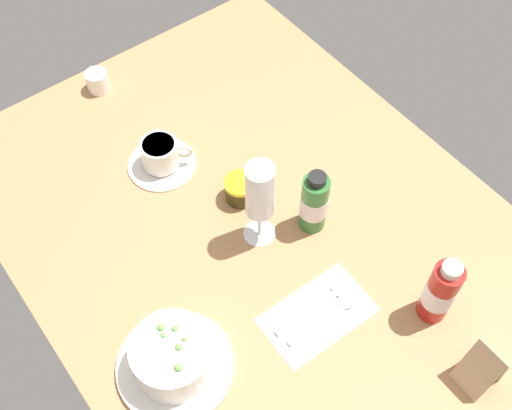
{
  "coord_description": "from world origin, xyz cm",
  "views": [
    {
      "loc": [
        53.36,
        -39.7,
        101.57
      ],
      "look_at": [
        1.7,
        -0.15,
        6.92
      ],
      "focal_mm": 44.73,
      "sensor_mm": 36.0,
      "label": 1
    }
  ],
  "objects_px": {
    "porridge_bowl": "(173,358)",
    "sauce_bottle_green": "(314,203)",
    "sauce_bottle_red": "(440,292)",
    "menu_card": "(484,366)",
    "wine_glass": "(260,194)",
    "creamer_jug": "(97,81)",
    "jam_jar": "(241,189)",
    "cutlery_setting": "(320,313)",
    "coffee_cup": "(161,156)"
  },
  "relations": [
    {
      "from": "porridge_bowl",
      "to": "sauce_bottle_green",
      "type": "xyz_separation_m",
      "value": [
        -0.08,
        0.36,
        0.02
      ]
    },
    {
      "from": "sauce_bottle_red",
      "to": "menu_card",
      "type": "distance_m",
      "value": 0.13
    },
    {
      "from": "sauce_bottle_red",
      "to": "sauce_bottle_green",
      "type": "distance_m",
      "value": 0.27
    },
    {
      "from": "porridge_bowl",
      "to": "wine_glass",
      "type": "distance_m",
      "value": 0.31
    },
    {
      "from": "creamer_jug",
      "to": "jam_jar",
      "type": "height_order",
      "value": "creamer_jug"
    },
    {
      "from": "cutlery_setting",
      "to": "menu_card",
      "type": "height_order",
      "value": "menu_card"
    },
    {
      "from": "sauce_bottle_green",
      "to": "menu_card",
      "type": "relative_size",
      "value": 1.29
    },
    {
      "from": "porridge_bowl",
      "to": "coffee_cup",
      "type": "relative_size",
      "value": 1.41
    },
    {
      "from": "porridge_bowl",
      "to": "sauce_bottle_green",
      "type": "height_order",
      "value": "sauce_bottle_green"
    },
    {
      "from": "porridge_bowl",
      "to": "sauce_bottle_red",
      "type": "bearing_deg",
      "value": 65.79
    },
    {
      "from": "porridge_bowl",
      "to": "menu_card",
      "type": "xyz_separation_m",
      "value": [
        0.31,
        0.38,
        0.01
      ]
    },
    {
      "from": "porridge_bowl",
      "to": "cutlery_setting",
      "type": "distance_m",
      "value": 0.26
    },
    {
      "from": "wine_glass",
      "to": "jam_jar",
      "type": "xyz_separation_m",
      "value": [
        -0.09,
        0.02,
        -0.1
      ]
    },
    {
      "from": "creamer_jug",
      "to": "wine_glass",
      "type": "height_order",
      "value": "wine_glass"
    },
    {
      "from": "porridge_bowl",
      "to": "coffee_cup",
      "type": "xyz_separation_m",
      "value": [
        -0.37,
        0.21,
        -0.01
      ]
    },
    {
      "from": "creamer_jug",
      "to": "jam_jar",
      "type": "xyz_separation_m",
      "value": [
        0.43,
        0.07,
        0.0
      ]
    },
    {
      "from": "jam_jar",
      "to": "sauce_bottle_green",
      "type": "relative_size",
      "value": 0.43
    },
    {
      "from": "jam_jar",
      "to": "creamer_jug",
      "type": "bearing_deg",
      "value": -170.32
    },
    {
      "from": "cutlery_setting",
      "to": "menu_card",
      "type": "distance_m",
      "value": 0.28
    },
    {
      "from": "coffee_cup",
      "to": "sauce_bottle_green",
      "type": "relative_size",
      "value": 0.95
    },
    {
      "from": "coffee_cup",
      "to": "wine_glass",
      "type": "bearing_deg",
      "value": 12.77
    },
    {
      "from": "creamer_jug",
      "to": "menu_card",
      "type": "relative_size",
      "value": 0.51
    },
    {
      "from": "sauce_bottle_red",
      "to": "jam_jar",
      "type": "bearing_deg",
      "value": -163.38
    },
    {
      "from": "wine_glass",
      "to": "jam_jar",
      "type": "distance_m",
      "value": 0.14
    },
    {
      "from": "wine_glass",
      "to": "menu_card",
      "type": "xyz_separation_m",
      "value": [
        0.43,
        0.11,
        -0.07
      ]
    },
    {
      "from": "coffee_cup",
      "to": "creamer_jug",
      "type": "xyz_separation_m",
      "value": [
        -0.27,
        0.01,
        -0.01
      ]
    },
    {
      "from": "porridge_bowl",
      "to": "cutlery_setting",
      "type": "height_order",
      "value": "porridge_bowl"
    },
    {
      "from": "jam_jar",
      "to": "wine_glass",
      "type": "bearing_deg",
      "value": -13.99
    },
    {
      "from": "creamer_jug",
      "to": "wine_glass",
      "type": "bearing_deg",
      "value": 5.62
    },
    {
      "from": "coffee_cup",
      "to": "jam_jar",
      "type": "relative_size",
      "value": 2.21
    },
    {
      "from": "coffee_cup",
      "to": "jam_jar",
      "type": "height_order",
      "value": "coffee_cup"
    },
    {
      "from": "coffee_cup",
      "to": "creamer_jug",
      "type": "distance_m",
      "value": 0.27
    },
    {
      "from": "menu_card",
      "to": "wine_glass",
      "type": "bearing_deg",
      "value": -165.98
    },
    {
      "from": "wine_glass",
      "to": "coffee_cup",
      "type": "bearing_deg",
      "value": -167.23
    },
    {
      "from": "cutlery_setting",
      "to": "coffee_cup",
      "type": "distance_m",
      "value": 0.44
    },
    {
      "from": "coffee_cup",
      "to": "menu_card",
      "type": "relative_size",
      "value": 1.22
    },
    {
      "from": "wine_glass",
      "to": "menu_card",
      "type": "relative_size",
      "value": 1.73
    },
    {
      "from": "porridge_bowl",
      "to": "creamer_jug",
      "type": "xyz_separation_m",
      "value": [
        -0.64,
        0.22,
        -0.02
      ]
    },
    {
      "from": "creamer_jug",
      "to": "menu_card",
      "type": "bearing_deg",
      "value": 9.51
    },
    {
      "from": "coffee_cup",
      "to": "sauce_bottle_red",
      "type": "height_order",
      "value": "sauce_bottle_red"
    },
    {
      "from": "sauce_bottle_red",
      "to": "sauce_bottle_green",
      "type": "bearing_deg",
      "value": -169.98
    },
    {
      "from": "sauce_bottle_red",
      "to": "porridge_bowl",
      "type": "bearing_deg",
      "value": -114.21
    },
    {
      "from": "cutlery_setting",
      "to": "creamer_jug",
      "type": "xyz_separation_m",
      "value": [
        -0.71,
        -0.03,
        0.02
      ]
    },
    {
      "from": "coffee_cup",
      "to": "sauce_bottle_green",
      "type": "xyz_separation_m",
      "value": [
        0.29,
        0.15,
        0.04
      ]
    },
    {
      "from": "menu_card",
      "to": "porridge_bowl",
      "type": "bearing_deg",
      "value": -129.52
    },
    {
      "from": "porridge_bowl",
      "to": "menu_card",
      "type": "height_order",
      "value": "menu_card"
    },
    {
      "from": "porridge_bowl",
      "to": "jam_jar",
      "type": "distance_m",
      "value": 0.36
    },
    {
      "from": "cutlery_setting",
      "to": "sauce_bottle_green",
      "type": "bearing_deg",
      "value": 144.04
    },
    {
      "from": "sauce_bottle_green",
      "to": "menu_card",
      "type": "bearing_deg",
      "value": 2.19
    },
    {
      "from": "creamer_jug",
      "to": "sauce_bottle_green",
      "type": "xyz_separation_m",
      "value": [
        0.56,
        0.14,
        0.04
      ]
    }
  ]
}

